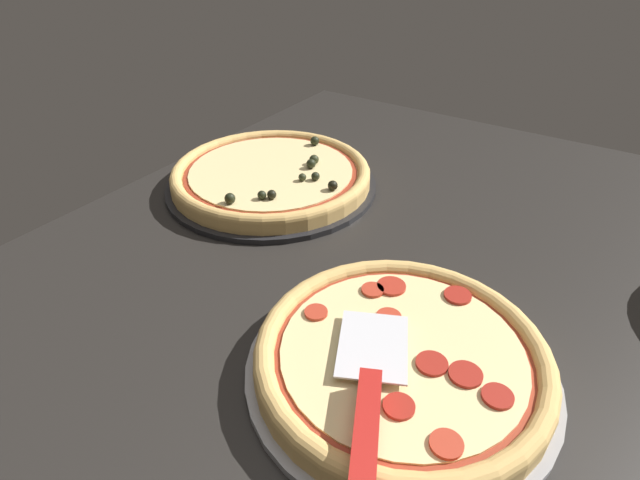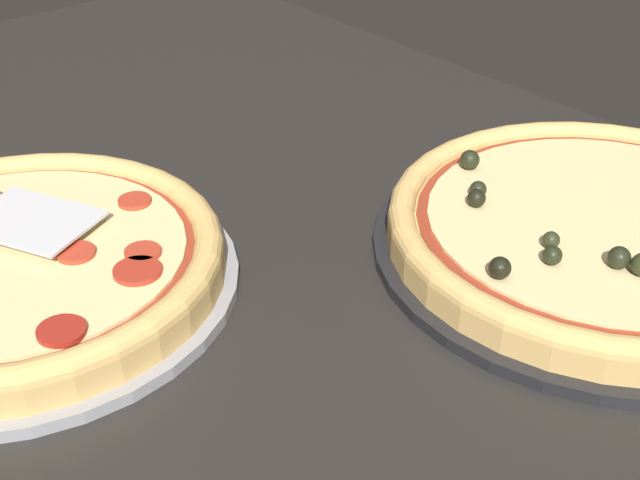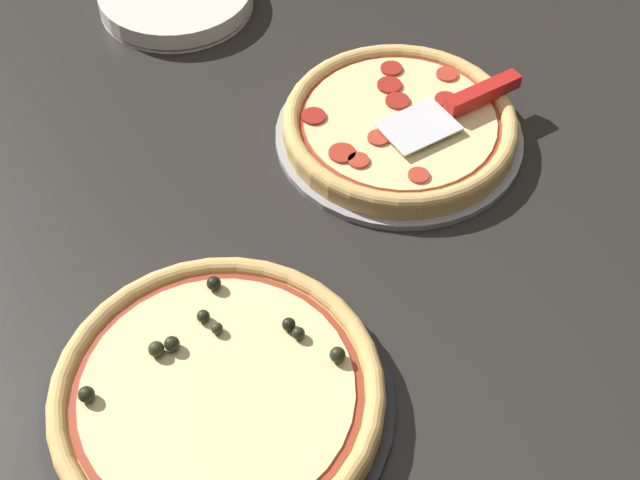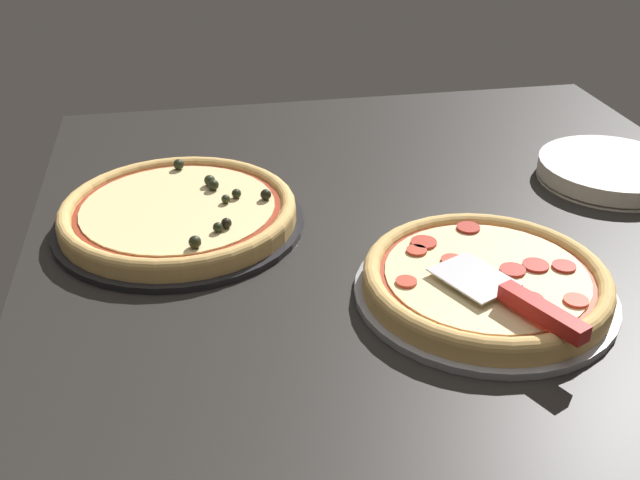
# 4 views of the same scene
# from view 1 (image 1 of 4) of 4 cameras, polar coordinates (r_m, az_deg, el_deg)

# --- Properties ---
(ground_plane) EXTENTS (1.44, 1.17, 0.04)m
(ground_plane) POSITION_cam_1_polar(r_m,az_deg,el_deg) (0.67, 9.11, -9.45)
(ground_plane) COLOR black
(pizza_pan_front) EXTENTS (0.35, 0.35, 0.01)m
(pizza_pan_front) POSITION_cam_1_polar(r_m,az_deg,el_deg) (0.58, 9.10, -14.36)
(pizza_pan_front) COLOR #939399
(pizza_pan_front) RESTS_ON ground_plane
(pizza_front) EXTENTS (0.32, 0.32, 0.03)m
(pizza_front) POSITION_cam_1_polar(r_m,az_deg,el_deg) (0.57, 9.32, -12.87)
(pizza_front) COLOR #DBAD60
(pizza_front) RESTS_ON pizza_pan_front
(pizza_pan_back) EXTENTS (0.39, 0.39, 0.01)m
(pizza_pan_back) POSITION_cam_1_polar(r_m,az_deg,el_deg) (0.93, -5.53, 6.36)
(pizza_pan_back) COLOR black
(pizza_pan_back) RESTS_ON ground_plane
(pizza_back) EXTENTS (0.36, 0.36, 0.04)m
(pizza_back) POSITION_cam_1_polar(r_m,az_deg,el_deg) (0.92, -5.58, 7.54)
(pizza_back) COLOR #DBAD60
(pizza_back) RESTS_ON pizza_pan_back
(serving_spatula) EXTENTS (0.22, 0.14, 0.02)m
(serving_spatula) POSITION_cam_1_polar(r_m,az_deg,el_deg) (0.49, 5.53, -18.18)
(serving_spatula) COLOR silver
(serving_spatula) RESTS_ON pizza_front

